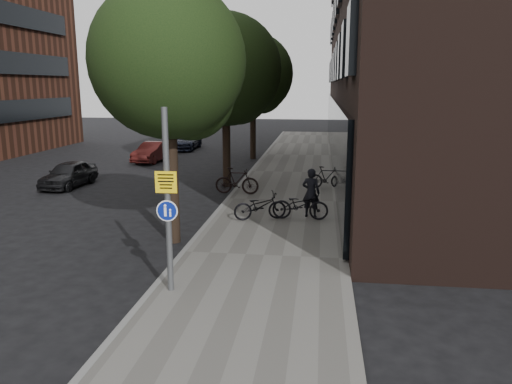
% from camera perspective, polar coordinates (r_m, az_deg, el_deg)
% --- Properties ---
extents(ground, '(120.00, 120.00, 0.00)m').
position_cam_1_polar(ground, '(10.65, -2.55, -13.64)').
color(ground, black).
rests_on(ground, ground).
extents(sidewalk, '(4.50, 60.00, 0.12)m').
position_cam_1_polar(sidewalk, '(20.02, 3.09, -1.07)').
color(sidewalk, '#63615C').
rests_on(sidewalk, ground).
extents(curb_edge, '(0.15, 60.00, 0.13)m').
position_cam_1_polar(curb_edge, '(20.31, -3.25, -0.87)').
color(curb_edge, slate).
rests_on(curb_edge, ground).
extents(building_right_dark_brick, '(12.00, 40.00, 18.00)m').
position_cam_1_polar(building_right_dark_brick, '(32.46, 20.65, 19.14)').
color(building_right_dark_brick, black).
rests_on(building_right_dark_brick, ground).
extents(street_tree_near, '(4.40, 4.40, 7.50)m').
position_cam_1_polar(street_tree_near, '(14.71, -9.55, 13.84)').
color(street_tree_near, black).
rests_on(street_tree_near, ground).
extents(street_tree_mid, '(5.00, 5.00, 7.80)m').
position_cam_1_polar(street_tree_mid, '(22.98, -3.25, 13.32)').
color(street_tree_mid, black).
rests_on(street_tree_mid, ground).
extents(street_tree_far, '(5.00, 5.00, 7.80)m').
position_cam_1_polar(street_tree_far, '(31.87, -0.19, 13.01)').
color(street_tree_far, black).
rests_on(street_tree_far, ground).
extents(signpost, '(0.47, 0.14, 4.06)m').
position_cam_1_polar(signpost, '(10.95, -10.06, -1.02)').
color(signpost, '#595B5E').
rests_on(signpost, sidewalk).
extents(pedestrian, '(0.69, 0.52, 1.71)m').
position_cam_1_polar(pedestrian, '(17.35, 6.30, -0.09)').
color(pedestrian, black).
rests_on(pedestrian, sidewalk).
extents(parked_bike_facade_near, '(1.92, 0.69, 1.00)m').
position_cam_1_polar(parked_bike_facade_near, '(17.09, 5.07, -1.48)').
color(parked_bike_facade_near, black).
rests_on(parked_bike_facade_near, sidewalk).
extents(parked_bike_facade_far, '(1.67, 0.57, 0.99)m').
position_cam_1_polar(parked_bike_facade_far, '(22.34, 8.09, 1.66)').
color(parked_bike_facade_far, black).
rests_on(parked_bike_facade_far, sidewalk).
extents(parked_bike_curb_near, '(1.92, 1.21, 0.95)m').
position_cam_1_polar(parked_bike_curb_near, '(16.99, 0.47, -1.59)').
color(parked_bike_curb_near, black).
rests_on(parked_bike_curb_near, sidewalk).
extents(parked_bike_curb_far, '(1.87, 0.58, 1.12)m').
position_cam_1_polar(parked_bike_curb_far, '(20.98, -2.20, 1.27)').
color(parked_bike_curb_far, black).
rests_on(parked_bike_curb_far, sidewalk).
extents(parked_car_near, '(1.58, 3.56, 1.19)m').
position_cam_1_polar(parked_car_near, '(24.63, -20.62, 1.93)').
color(parked_car_near, black).
rests_on(parked_car_near, ground).
extents(parked_car_mid, '(1.70, 3.79, 1.21)m').
position_cam_1_polar(parked_car_mid, '(31.32, -11.70, 4.50)').
color(parked_car_mid, maroon).
rests_on(parked_car_mid, ground).
extents(parked_car_far, '(1.93, 4.43, 1.27)m').
position_cam_1_polar(parked_car_far, '(37.14, -8.05, 5.84)').
color(parked_car_far, '#1A1F2E').
rests_on(parked_car_far, ground).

